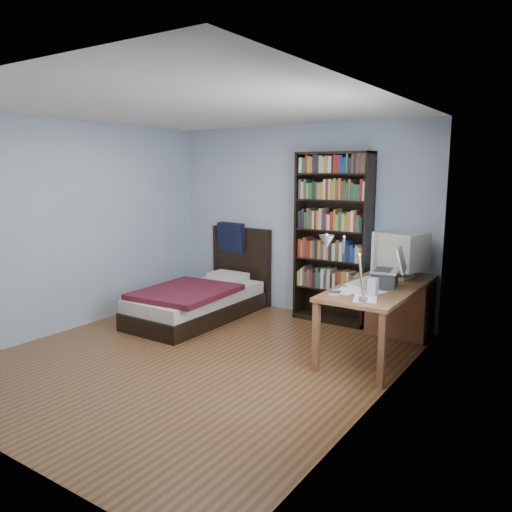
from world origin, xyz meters
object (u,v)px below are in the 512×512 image
(desk_lamp, at_px, (333,249))
(soda_can, at_px, (380,275))
(laptop, at_px, (387,276))
(bed, at_px, (201,298))
(desk, at_px, (395,303))
(keyboard, at_px, (365,283))
(speaker, at_px, (373,287))
(bookshelf, at_px, (333,238))
(crt_monitor, at_px, (401,252))

(desk_lamp, height_order, soda_can, desk_lamp)
(laptop, height_order, bed, bed)
(desk, distance_m, keyboard, 0.66)
(speaker, height_order, bed, bed)
(laptop, bearing_deg, bed, -179.71)
(keyboard, bearing_deg, soda_can, 88.17)
(keyboard, xyz_separation_m, soda_can, (0.05, 0.31, 0.04))
(desk, bearing_deg, laptop, -82.35)
(laptop, xyz_separation_m, bookshelf, (-0.98, 0.78, 0.23))
(desk, xyz_separation_m, speaker, (0.08, -0.95, 0.39))
(laptop, distance_m, keyboard, 0.25)
(desk, relative_size, laptop, 4.13)
(keyboard, height_order, speaker, speaker)
(bookshelf, bearing_deg, soda_can, -30.97)
(desk, relative_size, keyboard, 3.57)
(keyboard, bearing_deg, desk, 80.69)
(laptop, relative_size, desk_lamp, 0.64)
(desk, distance_m, crt_monitor, 0.60)
(crt_monitor, bearing_deg, desk_lamp, -92.55)
(bed, bearing_deg, desk_lamp, -24.62)
(crt_monitor, bearing_deg, desk, 171.88)
(desk_lamp, bearing_deg, desk, 89.06)
(desk_lamp, distance_m, soda_can, 1.49)
(laptop, bearing_deg, keyboard, -178.29)
(desk, bearing_deg, bookshelf, 165.04)
(keyboard, relative_size, speaker, 2.88)
(desk_lamp, xyz_separation_m, soda_can, (-0.08, 1.41, -0.48))
(speaker, xyz_separation_m, bed, (-2.48, 0.40, -0.56))
(desk, xyz_separation_m, keyboard, (-0.16, -0.55, 0.33))
(desk, bearing_deg, speaker, -85.10)
(speaker, relative_size, bookshelf, 0.08)
(desk, distance_m, bookshelf, 1.14)
(speaker, bearing_deg, crt_monitor, 94.07)
(keyboard, distance_m, speaker, 0.47)
(laptop, height_order, soda_can, laptop)
(laptop, bearing_deg, crt_monitor, 92.87)
(desk, xyz_separation_m, crt_monitor, (0.05, -0.01, 0.60))
(desk, xyz_separation_m, desk_lamp, (-0.03, -1.64, 0.84))
(desk_lamp, bearing_deg, bed, 155.38)
(crt_monitor, xyz_separation_m, bed, (-2.45, -0.55, -0.76))
(crt_monitor, relative_size, keyboard, 1.13)
(crt_monitor, relative_size, speaker, 3.26)
(desk, height_order, bookshelf, bookshelf)
(keyboard, xyz_separation_m, bookshelf, (-0.75, 0.79, 0.33))
(laptop, xyz_separation_m, keyboard, (-0.23, -0.01, -0.10))
(speaker, relative_size, bed, 0.08)
(keyboard, xyz_separation_m, bed, (-2.24, -0.01, -0.49))
(desk_lamp, distance_m, bookshelf, 2.09)
(keyboard, height_order, soda_can, soda_can)
(laptop, xyz_separation_m, speaker, (0.01, -0.41, -0.03))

